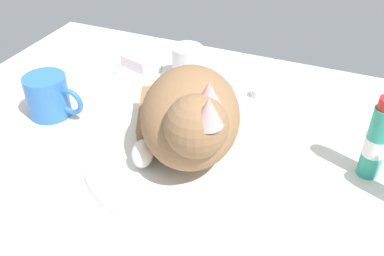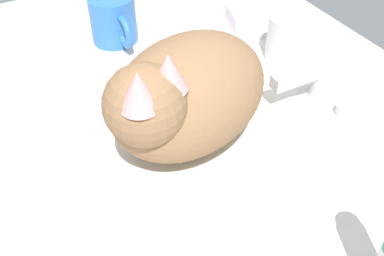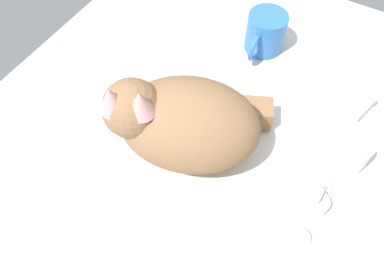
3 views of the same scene
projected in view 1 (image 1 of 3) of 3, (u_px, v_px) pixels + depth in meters
The scene contains 9 objects.
ground_plane at pixel (191, 160), 76.31cm from camera, with size 110.00×82.50×3.00cm, color silver.
sink_basin at pixel (191, 151), 75.13cm from camera, with size 37.03×37.03×0.99cm, color silver.
faucet at pixel (230, 83), 89.62cm from camera, with size 14.11×11.21×6.10cm.
cat at pixel (189, 117), 69.41cm from camera, with size 25.82×27.26×17.25cm.
coffee_mug at pixel (49, 96), 82.83cm from camera, with size 12.13×8.10×8.33cm.
rinse_cup at pixel (187, 63), 94.49cm from camera, with size 6.74×6.74×7.78cm.
soap_dish at pixel (139, 70), 98.89cm from camera, with size 9.00×6.40×1.20cm, color white.
soap_bar at pixel (138, 62), 97.72cm from camera, with size 7.10×4.25×2.76cm, color silver.
toothpaste_bottle at pixel (377, 141), 67.17cm from camera, with size 3.47×3.47×14.61cm.
Camera 1 is at (22.84, -53.60, 48.10)cm, focal length 40.13 mm.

